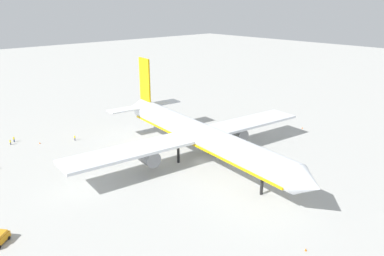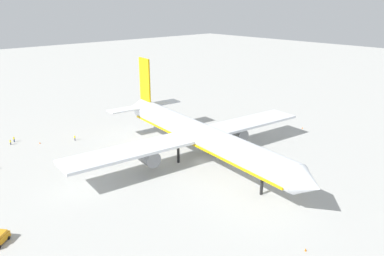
{
  "view_description": "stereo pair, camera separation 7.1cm",
  "coord_description": "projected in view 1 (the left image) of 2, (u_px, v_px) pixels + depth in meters",
  "views": [
    {
      "loc": [
        66.85,
        -63.87,
        40.59
      ],
      "look_at": [
        -5.63,
        1.78,
        7.68
      ],
      "focal_mm": 35.3,
      "sensor_mm": 36.0,
      "label": 1
    },
    {
      "loc": [
        66.9,
        -63.82,
        40.59
      ],
      "look_at": [
        -5.63,
        1.78,
        7.68
      ],
      "focal_mm": 35.3,
      "sensor_mm": 36.0,
      "label": 2
    }
  ],
  "objects": [
    {
      "name": "ground_worker_2",
      "position": [
        75.0,
        138.0,
        115.66
      ],
      "size": [
        0.46,
        0.46,
        1.64
      ],
      "color": "#3F3F47",
      "rests_on": "ground"
    },
    {
      "name": "airliner",
      "position": [
        198.0,
        135.0,
        99.28
      ],
      "size": [
        74.86,
        72.13,
        24.05
      ],
      "color": "silver",
      "rests_on": "ground"
    },
    {
      "name": "ground_worker_4",
      "position": [
        14.0,
        139.0,
        114.34
      ],
      "size": [
        0.53,
        0.53,
        1.75
      ],
      "color": "navy",
      "rests_on": "ground"
    },
    {
      "name": "ground_worker_5",
      "position": [
        10.0,
        142.0,
        112.12
      ],
      "size": [
        0.41,
        0.41,
        1.61
      ],
      "color": "#3F3F47",
      "rests_on": "ground"
    },
    {
      "name": "traffic_cone_2",
      "position": [
        40.0,
        143.0,
        113.2
      ],
      "size": [
        0.36,
        0.36,
        0.55
      ],
      "primitive_type": "cone",
      "color": "orange",
      "rests_on": "ground"
    },
    {
      "name": "traffic_cone_0",
      "position": [
        306.0,
        250.0,
        64.52
      ],
      "size": [
        0.36,
        0.36,
        0.55
      ],
      "primitive_type": "cone",
      "color": "orange",
      "rests_on": "ground"
    },
    {
      "name": "ground_plane",
      "position": [
        201.0,
        162.0,
        100.55
      ],
      "size": [
        600.0,
        600.0,
        0.0
      ],
      "primitive_type": "plane",
      "color": "#B2B2AD"
    },
    {
      "name": "traffic_cone_3",
      "position": [
        302.0,
        128.0,
        126.6
      ],
      "size": [
        0.36,
        0.36,
        0.55
      ],
      "primitive_type": "cone",
      "color": "orange",
      "rests_on": "ground"
    }
  ]
}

